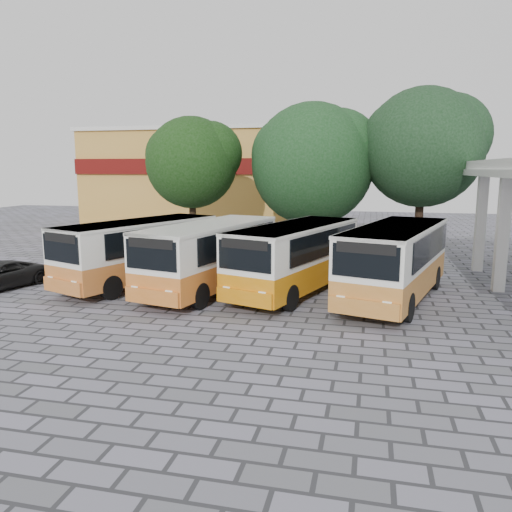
% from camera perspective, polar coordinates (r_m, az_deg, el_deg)
% --- Properties ---
extents(ground, '(90.00, 90.00, 0.00)m').
position_cam_1_polar(ground, '(16.79, 3.55, -7.50)').
color(ground, '#5A5B61').
rests_on(ground, ground).
extents(shophouse_block, '(20.40, 10.40, 8.30)m').
position_cam_1_polar(shophouse_block, '(43.96, -5.00, 8.79)').
color(shophouse_block, gold).
rests_on(shophouse_block, ground).
extents(bus_far_left, '(4.97, 8.29, 2.79)m').
position_cam_1_polar(bus_far_left, '(22.33, -13.19, 0.90)').
color(bus_far_left, '#C76E2B').
rests_on(bus_far_left, ground).
extents(bus_centre_left, '(4.06, 8.22, 2.82)m').
position_cam_1_polar(bus_centre_left, '(20.60, -5.22, 0.42)').
color(bus_centre_left, orange).
rests_on(bus_centre_left, ground).
extents(bus_centre_right, '(4.64, 8.28, 2.80)m').
position_cam_1_polar(bus_centre_right, '(20.29, 4.56, 0.26)').
color(bus_centre_right, '#CD7709').
rests_on(bus_centre_right, ground).
extents(bus_far_right, '(4.53, 8.50, 2.89)m').
position_cam_1_polar(bus_far_right, '(19.78, 15.68, -0.18)').
color(bus_far_right, '#BE752B').
rests_on(bus_far_right, ground).
extents(tree_left, '(5.83, 5.55, 8.16)m').
position_cam_1_polar(tree_left, '(31.18, -7.24, 10.87)').
color(tree_left, black).
rests_on(tree_left, ground).
extents(tree_middle, '(7.63, 7.26, 8.91)m').
position_cam_1_polar(tree_middle, '(30.42, 6.66, 10.82)').
color(tree_middle, '#2F2415').
rests_on(tree_middle, ground).
extents(tree_right, '(7.04, 6.70, 9.55)m').
position_cam_1_polar(tree_right, '(30.26, 18.71, 12.07)').
color(tree_right, black).
rests_on(tree_right, ground).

